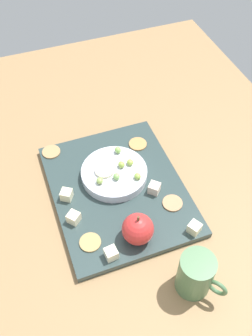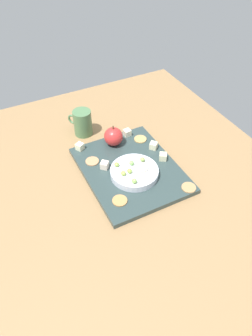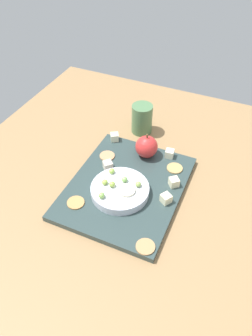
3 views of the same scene
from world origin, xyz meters
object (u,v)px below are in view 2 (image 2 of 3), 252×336
at_px(platter, 130,170).
at_px(apple_whole, 113,137).
at_px(cracker_0, 140,139).
at_px(grape_1, 131,163).
at_px(serving_dish, 134,172).
at_px(cheese_cube_1, 153,146).
at_px(grape_3, 134,181).
at_px(cracker_1, 92,161).
at_px(grape_0, 124,174).
at_px(cheese_cube_0, 163,157).
at_px(grape_4, 142,159).
at_px(cheese_cube_2, 105,165).
at_px(cheese_cube_3, 127,133).
at_px(apple_slice_0, 141,168).
at_px(cracker_2, 120,201).
at_px(grape_2, 117,165).
at_px(cracker_3, 189,188).
at_px(cheese_cube_4, 80,147).
at_px(cup, 82,123).
at_px(grape_5, 129,171).

height_order(platter, apple_whole, apple_whole).
xyz_separation_m(cracker_0, grape_1, (0.13, -0.10, 0.03)).
distance_m(serving_dish, cracker_0, 0.18).
distance_m(cheese_cube_1, grape_3, 0.20).
xyz_separation_m(cracker_1, grape_3, (0.17, 0.07, 0.03)).
height_order(apple_whole, grape_0, apple_whole).
xyz_separation_m(cheese_cube_0, grape_0, (0.03, -0.16, 0.02)).
distance_m(cheese_cube_0, grape_1, 0.12).
xyz_separation_m(apple_whole, grape_4, (0.15, 0.03, -0.00)).
height_order(cheese_cube_2, grape_4, grape_4).
bearing_deg(grape_4, cheese_cube_0, 88.64).
bearing_deg(cheese_cube_0, cracker_1, -114.05).
height_order(platter, cheese_cube_1, cheese_cube_1).
height_order(cheese_cube_3, apple_slice_0, apple_slice_0).
distance_m(cracker_2, grape_1, 0.14).
bearing_deg(platter, cheese_cube_3, 156.38).
bearing_deg(grape_2, cheese_cube_2, -138.43).
distance_m(platter, grape_3, 0.10).
xyz_separation_m(apple_whole, cheese_cube_2, (0.10, -0.08, -0.02)).
distance_m(cracker_3, grape_3, 0.17).
bearing_deg(cracker_1, cheese_cube_3, 113.69).
height_order(grape_1, grape_3, same).
distance_m(cheese_cube_2, cheese_cube_4, 0.13).
bearing_deg(grape_4, cup, -159.93).
bearing_deg(grape_5, grape_3, -9.02).
bearing_deg(cracker_0, grape_5, -39.16).
bearing_deg(grape_3, apple_slice_0, 132.43).
distance_m(grape_2, grape_4, 0.09).
relative_size(cheese_cube_3, cheese_cube_4, 1.00).
bearing_deg(serving_dish, cheese_cube_1, 125.15).
height_order(cracker_2, grape_1, grape_1).
height_order(grape_2, apple_slice_0, grape_2).
height_order(cheese_cube_4, cup, cup).
height_order(cheese_cube_1, cheese_cube_2, same).
bearing_deg(cracker_1, grape_1, 46.57).
height_order(cheese_cube_0, cracker_0, cheese_cube_0).
relative_size(platter, apple_slice_0, 8.27).
bearing_deg(grape_5, cup, -172.74).
bearing_deg(grape_1, cracker_0, 140.68).
distance_m(platter, cheese_cube_2, 0.09).
relative_size(cheese_cube_4, apple_slice_0, 0.54).
xyz_separation_m(cheese_cube_3, grape_3, (0.25, -0.10, 0.02)).
distance_m(cheese_cube_0, cracker_2, 0.23).
xyz_separation_m(cracker_2, grape_3, (-0.03, 0.06, 0.03)).
distance_m(platter, cheese_cube_4, 0.20).
height_order(platter, cup, cup).
height_order(cheese_cube_1, cup, cup).
xyz_separation_m(cheese_cube_4, cup, (-0.10, 0.05, 0.02)).
height_order(cracker_0, grape_5, grape_5).
xyz_separation_m(platter, serving_dish, (0.03, -0.00, 0.02)).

